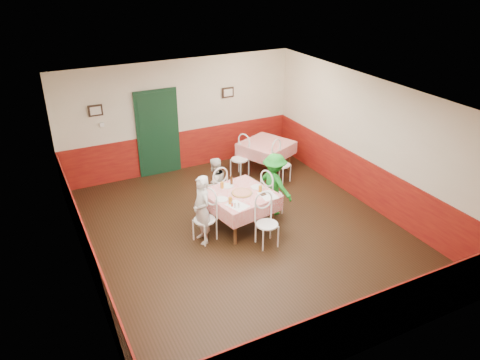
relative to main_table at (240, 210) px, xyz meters
name	(u,v)px	position (x,y,z in m)	size (l,w,h in m)	color
floor	(244,233)	(-0.05, -0.28, -0.38)	(7.00, 7.00, 0.00)	black
ceiling	(245,97)	(-0.05, -0.28, 2.42)	(7.00, 7.00, 0.00)	white
back_wall	(180,116)	(-0.05, 3.22, 1.02)	(6.00, 0.10, 2.80)	beige
front_wall	(370,273)	(-0.05, -3.78, 1.02)	(6.00, 0.10, 2.80)	beige
left_wall	(79,205)	(-3.05, -0.28, 1.02)	(0.10, 7.00, 2.80)	beige
right_wall	(369,143)	(2.95, -0.28, 1.02)	(0.10, 7.00, 2.80)	beige
wainscot_back	(182,150)	(-0.05, 3.21, 0.12)	(6.00, 0.03, 1.00)	maroon
wainscot_front	(361,326)	(-0.05, -3.76, 0.12)	(6.00, 0.03, 1.00)	maroon
wainscot_left	(88,251)	(-3.03, -0.28, 0.12)	(0.03, 7.00, 1.00)	maroon
wainscot_right	(364,181)	(2.94, -0.28, 0.12)	(0.03, 7.00, 1.00)	maroon
door	(158,134)	(-0.65, 3.17, 0.68)	(0.96, 0.06, 2.10)	black
picture_left	(95,111)	(-2.05, 3.17, 1.48)	(0.32, 0.03, 0.26)	black
picture_right	(228,92)	(1.25, 3.17, 1.48)	(0.32, 0.03, 0.26)	black
thermostat	(102,125)	(-1.95, 3.17, 1.12)	(0.10, 0.03, 0.10)	white
main_table	(240,210)	(0.00, 0.00, 0.00)	(1.22, 1.22, 0.77)	red
second_table	(266,157)	(1.81, 2.12, 0.00)	(1.12, 1.12, 0.77)	red
chair_left	(205,220)	(-0.84, -0.15, 0.08)	(0.42, 0.42, 0.90)	white
chair_right	(272,195)	(0.84, 0.15, 0.08)	(0.42, 0.42, 0.90)	white
chair_far	(216,191)	(-0.15, 0.84, 0.08)	(0.42, 0.42, 0.90)	white
chair_near	(267,224)	(0.15, -0.84, 0.08)	(0.42, 0.42, 0.90)	white
chair_second_a	(240,159)	(1.06, 2.12, 0.08)	(0.42, 0.42, 0.90)	white
chair_second_b	(281,165)	(1.81, 1.37, 0.08)	(0.42, 0.42, 0.90)	white
pizza	(242,193)	(0.03, -0.03, 0.40)	(0.40, 0.40, 0.03)	#B74723
plate_left	(222,199)	(-0.44, -0.08, 0.39)	(0.25, 0.25, 0.01)	white
plate_right	(257,187)	(0.42, 0.06, 0.39)	(0.25, 0.25, 0.01)	white
plate_far	(227,186)	(-0.10, 0.39, 0.39)	(0.25, 0.25, 0.01)	white
glass_a	(230,201)	(-0.36, -0.30, 0.45)	(0.07, 0.07, 0.13)	#BF7219
glass_b	(260,189)	(0.39, -0.14, 0.45)	(0.07, 0.07, 0.13)	#BF7219
glass_c	(222,185)	(-0.22, 0.36, 0.45)	(0.07, 0.07, 0.13)	#BF7219
beer_bottle	(231,180)	(0.01, 0.41, 0.49)	(0.05, 0.05, 0.20)	#381C0A
shaker_a	(235,206)	(-0.35, -0.48, 0.43)	(0.04, 0.04, 0.09)	silver
shaker_b	(239,205)	(-0.28, -0.51, 0.43)	(0.04, 0.04, 0.09)	silver
shaker_c	(232,204)	(-0.37, -0.41, 0.43)	(0.04, 0.04, 0.09)	#B23319
menu_left	(237,206)	(-0.27, -0.43, 0.39)	(0.30, 0.40, 0.00)	white
menu_right	(268,195)	(0.45, -0.33, 0.39)	(0.30, 0.40, 0.00)	white
wallet	(263,194)	(0.37, -0.27, 0.40)	(0.11, 0.09, 0.02)	black
diner_left	(202,210)	(-0.89, -0.16, 0.31)	(0.50, 0.33, 1.38)	gray
diner_far	(215,184)	(-0.16, 0.89, 0.22)	(0.58, 0.45, 1.19)	gray
diner_right	(274,184)	(0.89, 0.16, 0.31)	(0.88, 0.51, 1.36)	gray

